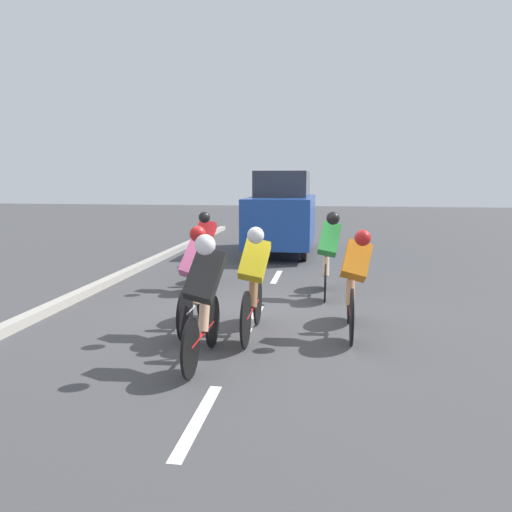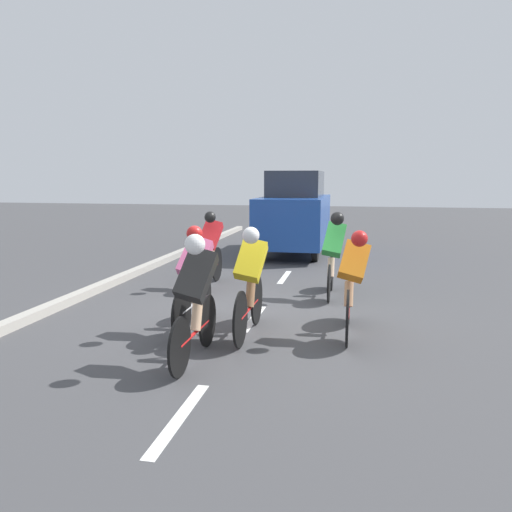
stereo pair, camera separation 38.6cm
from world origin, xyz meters
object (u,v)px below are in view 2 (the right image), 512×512
object	(u,v)px
cyclist_red	(210,248)
cyclist_yellow	(250,280)
cyclist_orange	(352,281)
cyclist_pink	(194,276)
cyclist_green	(333,252)
support_car	(295,213)
cyclist_black	(196,294)

from	to	relation	value
cyclist_red	cyclist_yellow	distance (m)	3.14
cyclist_orange	cyclist_yellow	bearing A→B (deg)	12.54
cyclist_red	cyclist_pink	bearing A→B (deg)	102.25
cyclist_red	cyclist_yellow	size ratio (longest dim) A/B	0.98
cyclist_orange	cyclist_red	bearing A→B (deg)	-43.15
cyclist_red	cyclist_green	distance (m)	2.37
cyclist_red	cyclist_yellow	world-z (taller)	cyclist_yellow
cyclist_red	support_car	world-z (taller)	support_car
cyclist_pink	cyclist_green	xyz separation A→B (m)	(-1.76, -2.34, 0.04)
cyclist_red	cyclist_yellow	xyz separation A→B (m)	(-1.39, 2.82, 0.00)
cyclist_pink	cyclist_green	bearing A→B (deg)	-126.93
cyclist_orange	cyclist_yellow	size ratio (longest dim) A/B	0.99
cyclist_yellow	support_car	distance (m)	7.46
cyclist_orange	cyclist_black	distance (m)	2.17
cyclist_yellow	cyclist_black	size ratio (longest dim) A/B	1.05
cyclist_orange	cyclist_red	distance (m)	3.69
cyclist_orange	cyclist_green	world-z (taller)	cyclist_green
cyclist_yellow	support_car	size ratio (longest dim) A/B	0.44
cyclist_pink	cyclist_black	world-z (taller)	cyclist_black
cyclist_pink	cyclist_red	world-z (taller)	cyclist_pink
cyclist_pink	cyclist_red	xyz separation A→B (m)	(0.59, -2.70, -0.00)
cyclist_orange	cyclist_green	bearing A→B (deg)	-80.76
cyclist_black	cyclist_orange	bearing A→B (deg)	-141.68
cyclist_green	cyclist_black	size ratio (longest dim) A/B	0.97
support_car	cyclist_orange	bearing A→B (deg)	102.99
cyclist_orange	support_car	size ratio (longest dim) A/B	0.44
cyclist_pink	cyclist_red	size ratio (longest dim) A/B	0.96
cyclist_red	cyclist_black	distance (m)	4.00
cyclist_yellow	support_car	world-z (taller)	support_car
cyclist_black	cyclist_pink	bearing A→B (deg)	-70.77
cyclist_green	support_car	world-z (taller)	support_car
cyclist_pink	support_car	world-z (taller)	support_car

